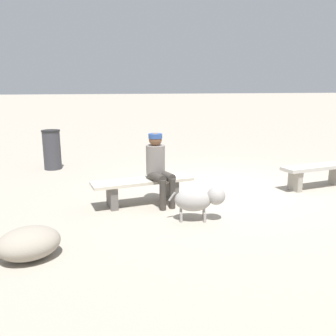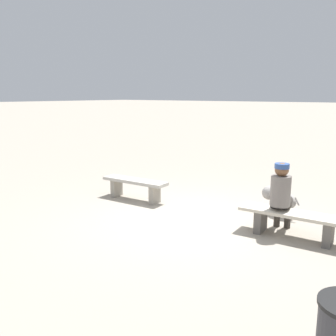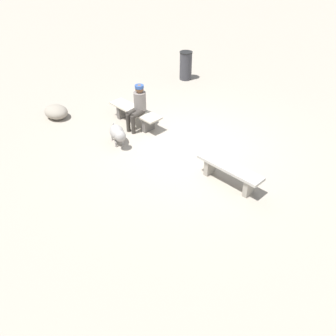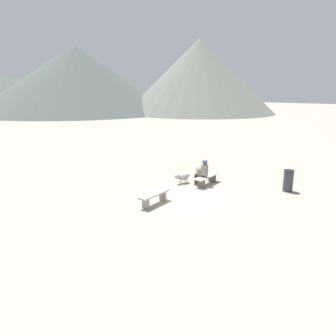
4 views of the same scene
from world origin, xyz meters
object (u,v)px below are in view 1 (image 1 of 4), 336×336
at_px(seated_person, 158,164).
at_px(trash_bin, 52,150).
at_px(bench_left, 317,172).
at_px(dog, 199,199).
at_px(bench_right, 143,187).
at_px(boulder, 29,243).

relative_size(seated_person, trash_bin, 1.27).
bearing_deg(bench_left, trash_bin, -38.13).
bearing_deg(seated_person, dog, 99.14).
xyz_separation_m(bench_left, bench_right, (3.60, -0.06, -0.03)).
bearing_deg(trash_bin, dog, 116.57).
height_order(trash_bin, boulder, trash_bin).
bearing_deg(dog, bench_right, 140.21).
bearing_deg(dog, trash_bin, 134.69).
relative_size(bench_left, bench_right, 0.89).
xyz_separation_m(seated_person, dog, (-0.38, 0.94, -0.38)).
distance_m(dog, trash_bin, 4.84).
bearing_deg(bench_left, seated_person, -4.66).
relative_size(dog, boulder, 1.14).
bearing_deg(dog, boulder, -149.02).
xyz_separation_m(bench_right, boulder, (1.76, 1.56, -0.12)).
distance_m(trash_bin, boulder, 4.89).
distance_m(bench_right, boulder, 2.36).
height_order(seated_person, boulder, seated_person).
relative_size(bench_right, trash_bin, 1.84).
bearing_deg(boulder, seated_person, -143.64).
relative_size(bench_right, boulder, 2.44).
bearing_deg(bench_left, bench_right, -5.74).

